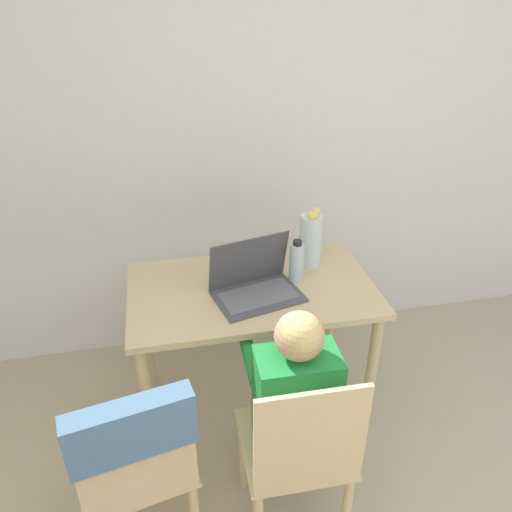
{
  "coord_description": "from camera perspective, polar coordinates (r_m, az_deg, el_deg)",
  "views": [
    {
      "loc": [
        -0.59,
        -0.3,
        2.0
      ],
      "look_at": [
        -0.22,
        1.51,
        0.94
      ],
      "focal_mm": 35.0,
      "sensor_mm": 36.0,
      "label": 1
    }
  ],
  "objects": [
    {
      "name": "wall_back",
      "position": [
        2.7,
        1.56,
        13.73
      ],
      "size": [
        6.4,
        0.05,
        2.5
      ],
      "color": "white",
      "rests_on": "ground_plane"
    },
    {
      "name": "dining_table",
      "position": [
        2.31,
        -0.49,
        -5.88
      ],
      "size": [
        1.1,
        0.65,
        0.76
      ],
      "color": "#D6B784",
      "rests_on": "ground_plane"
    },
    {
      "name": "chair_occupied",
      "position": [
        1.97,
        4.88,
        -21.54
      ],
      "size": [
        0.41,
        0.41,
        0.88
      ],
      "rotation": [
        0.0,
        0.0,
        3.13
      ],
      "color": "#D6B784",
      "rests_on": "ground_plane"
    },
    {
      "name": "chair_spare",
      "position": [
        1.83,
        -13.7,
        -21.16
      ],
      "size": [
        0.47,
        0.5,
        0.89
      ],
      "rotation": [
        0.0,
        0.0,
        3.34
      ],
      "color": "#D6B784",
      "rests_on": "ground_plane"
    },
    {
      "name": "person_seated",
      "position": [
        1.91,
        4.15,
        -15.24
      ],
      "size": [
        0.31,
        0.42,
        1.04
      ],
      "rotation": [
        0.0,
        0.0,
        3.13
      ],
      "color": "#1E8438",
      "rests_on": "ground_plane"
    },
    {
      "name": "laptop",
      "position": [
        2.18,
        -0.2,
        -2.93
      ],
      "size": [
        0.42,
        0.33,
        0.25
      ],
      "rotation": [
        0.0,
        0.0,
        0.24
      ],
      "color": "#4C4C51",
      "rests_on": "dining_table"
    },
    {
      "name": "flower_vase",
      "position": [
        2.37,
        6.26,
        1.9
      ],
      "size": [
        0.11,
        0.11,
        0.3
      ],
      "color": "silver",
      "rests_on": "dining_table"
    },
    {
      "name": "water_bottle",
      "position": [
        2.25,
        4.65,
        -0.73
      ],
      "size": [
        0.07,
        0.07,
        0.21
      ],
      "color": "silver",
      "rests_on": "dining_table"
    }
  ]
}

